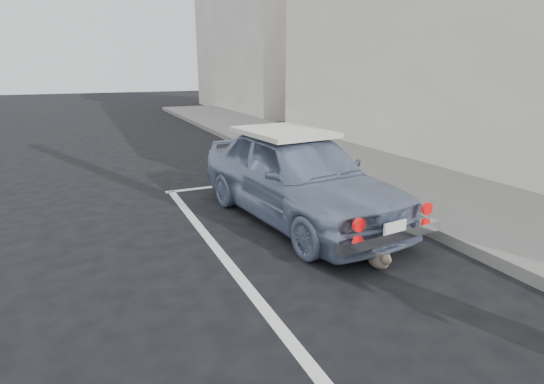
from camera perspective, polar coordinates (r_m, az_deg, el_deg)
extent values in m
cube|color=black|center=(8.59, 30.15, 9.05)|extent=(0.10, 16.00, 2.40)
cube|color=#BEB5AC|center=(22.77, -2.19, 21.04)|extent=(3.50, 10.00, 8.00)
cube|color=silver|center=(8.29, -3.89, 1.17)|extent=(3.00, 0.12, 0.01)
cube|color=silver|center=(4.76, -4.79, -10.89)|extent=(0.12, 7.00, 0.01)
imported|color=#7585A3|center=(6.21, 3.39, 2.24)|extent=(1.97, 4.03, 1.32)
cube|color=silver|center=(6.41, 1.53, 8.11)|extent=(1.24, 1.58, 0.07)
cube|color=silver|center=(4.92, 15.72, -5.71)|extent=(1.49, 0.28, 0.12)
cube|color=white|center=(4.85, 16.19, -4.78)|extent=(0.33, 0.05, 0.17)
cylinder|color=red|center=(4.47, 11.61, -4.37)|extent=(0.15, 0.06, 0.15)
cylinder|color=red|center=(5.19, 20.14, -2.12)|extent=(0.15, 0.06, 0.15)
cylinder|color=red|center=(4.54, 11.48, -6.49)|extent=(0.12, 0.05, 0.12)
cylinder|color=red|center=(5.25, 19.94, -3.99)|extent=(0.12, 0.05, 0.12)
ellipsoid|color=#796B5C|center=(4.99, 14.08, -8.78)|extent=(0.21, 0.31, 0.19)
sphere|color=#796B5C|center=(4.86, 15.08, -8.71)|extent=(0.12, 0.12, 0.12)
cone|color=#796B5C|center=(4.82, 14.83, -8.15)|extent=(0.04, 0.04, 0.05)
cone|color=#796B5C|center=(4.86, 15.44, -8.00)|extent=(0.04, 0.04, 0.05)
cylinder|color=#796B5C|center=(5.15, 13.42, -8.68)|extent=(0.10, 0.20, 0.03)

